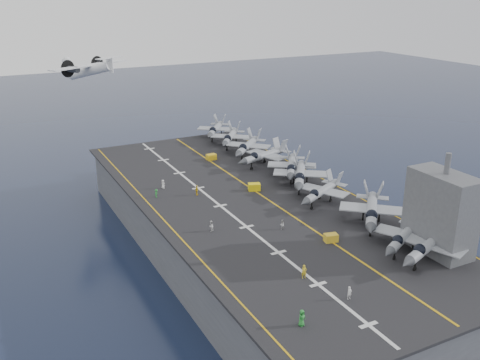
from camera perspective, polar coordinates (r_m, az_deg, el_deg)
name	(u,v)px	position (r m, az deg, el deg)	size (l,w,h in m)	color
ground	(250,251)	(101.86, 1.04, -7.58)	(500.00, 500.00, 0.00)	#142135
hull	(250,227)	(99.66, 1.06, -5.03)	(36.00, 90.00, 10.00)	#56595E
flight_deck	(250,201)	(97.58, 1.07, -2.26)	(38.00, 92.00, 0.40)	black
foul_line	(264,197)	(98.86, 2.61, -1.84)	(0.35, 90.00, 0.02)	gold
landing_centerline	(220,206)	(95.01, -2.12, -2.76)	(0.50, 90.00, 0.02)	silver
deck_edge_port	(161,217)	(91.30, -8.39, -3.94)	(0.25, 90.00, 0.02)	gold
deck_edge_stbd	(333,184)	(106.94, 9.84, -0.41)	(0.25, 90.00, 0.02)	gold
island_superstructure	(442,203)	(81.59, 20.75, -2.35)	(5.00, 10.00, 15.00)	#56595E
fighter_jet_0	(429,244)	(80.22, 19.49, -6.50)	(16.73, 14.00, 4.95)	#9DA4AE
fighter_jet_1	(404,235)	(82.31, 17.13, -5.63)	(16.15, 14.29, 4.69)	#8E989F
fighter_jet_2	(372,209)	(89.18, 13.89, -3.05)	(18.13, 18.59, 5.42)	#8A949A
fighter_jet_3	(322,190)	(96.62, 8.75, -1.11)	(16.06, 14.15, 4.67)	#8D949A
fighter_jet_4	(300,173)	(103.73, 6.44, 0.71)	(17.59, 18.83, 5.44)	#8E959C
fighter_jet_5	(292,165)	(108.88, 5.55, 1.59)	(16.47, 17.79, 5.14)	#8C959C
fighter_jet_6	(264,155)	(115.68, 2.60, 2.73)	(16.68, 13.62, 5.00)	#9399A2
fighter_jet_7	(247,145)	(122.14, 0.80, 3.73)	(17.64, 17.60, 5.19)	#969DA7
fighter_jet_8	(230,136)	(130.09, -1.05, 4.69)	(16.28, 17.16, 4.97)	#8C929B
tow_cart_a	(331,238)	(83.02, 9.67, -6.09)	(2.25, 1.72, 1.21)	gold
tow_cart_b	(254,187)	(101.92, 1.53, -0.74)	(2.64, 2.18, 1.36)	yellow
tow_cart_c	(211,157)	(120.28, -3.08, 2.47)	(2.20, 1.50, 1.28)	yellow
crew_0	(302,318)	(63.32, 6.61, -14.41)	(1.42, 1.14, 2.06)	#268C33
crew_1	(304,272)	(72.49, 6.86, -9.68)	(1.36, 1.12, 1.95)	yellow
crew_2	(211,226)	(85.09, -3.11, -4.92)	(1.31, 1.25, 1.82)	silver
crew_3	(156,193)	(99.64, -8.90, -1.41)	(1.11, 1.14, 1.59)	#20832E
crew_4	(197,190)	(99.78, -4.63, -1.09)	(1.36, 1.37, 1.93)	yellow
crew_5	(163,184)	(103.80, -8.21, -0.44)	(0.90, 1.18, 1.76)	silver
crew_6	(349,293)	(69.04, 11.59, -11.71)	(1.05, 0.71, 1.74)	silver
crew_7	(282,225)	(85.99, 4.50, -4.76)	(0.98, 0.66, 1.61)	silver
transport_plane	(90,71)	(140.50, -15.68, 11.16)	(28.01, 25.29, 5.49)	white
fighter_jet_9	(216,129)	(137.52, -2.63, 5.51)	(16.28, 17.16, 4.97)	#8C929B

